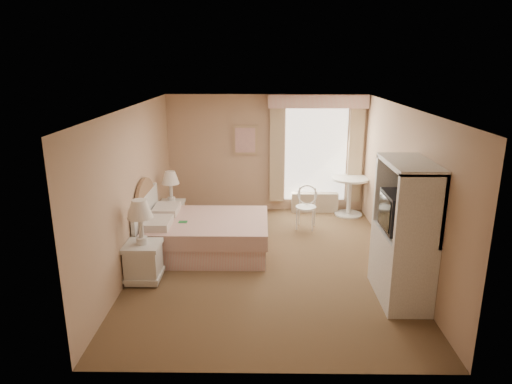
{
  "coord_description": "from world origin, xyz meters",
  "views": [
    {
      "loc": [
        -0.1,
        -6.83,
        3.17
      ],
      "look_at": [
        -0.19,
        0.3,
        1.11
      ],
      "focal_mm": 32.0,
      "sensor_mm": 36.0,
      "label": 1
    }
  ],
  "objects_px": {
    "nightstand_far": "(172,208)",
    "round_table": "(350,190)",
    "bed": "(201,234)",
    "armoire": "(403,243)",
    "cafe_chair": "(306,203)",
    "nightstand_near": "(143,252)"
  },
  "relations": [
    {
      "from": "nightstand_near",
      "to": "nightstand_far",
      "type": "relative_size",
      "value": 1.1
    },
    {
      "from": "nightstand_far",
      "to": "round_table",
      "type": "height_order",
      "value": "nightstand_far"
    },
    {
      "from": "round_table",
      "to": "nightstand_far",
      "type": "bearing_deg",
      "value": -166.62
    },
    {
      "from": "bed",
      "to": "nightstand_far",
      "type": "xyz_separation_m",
      "value": [
        -0.72,
        1.14,
        0.09
      ]
    },
    {
      "from": "round_table",
      "to": "armoire",
      "type": "relative_size",
      "value": 0.42
    },
    {
      "from": "round_table",
      "to": "bed",
      "type": "bearing_deg",
      "value": -145.23
    },
    {
      "from": "cafe_chair",
      "to": "round_table",
      "type": "bearing_deg",
      "value": 49.96
    },
    {
      "from": "round_table",
      "to": "armoire",
      "type": "distance_m",
      "value": 3.51
    },
    {
      "from": "round_table",
      "to": "cafe_chair",
      "type": "distance_m",
      "value": 1.22
    },
    {
      "from": "cafe_chair",
      "to": "armoire",
      "type": "bearing_deg",
      "value": -56.58
    },
    {
      "from": "bed",
      "to": "nightstand_near",
      "type": "distance_m",
      "value": 1.31
    },
    {
      "from": "bed",
      "to": "cafe_chair",
      "type": "distance_m",
      "value": 2.29
    },
    {
      "from": "bed",
      "to": "nightstand_far",
      "type": "height_order",
      "value": "bed"
    },
    {
      "from": "nightstand_near",
      "to": "cafe_chair",
      "type": "xyz_separation_m",
      "value": [
        2.62,
        2.35,
        0.01
      ]
    },
    {
      "from": "round_table",
      "to": "armoire",
      "type": "xyz_separation_m",
      "value": [
        0.06,
        -3.5,
        0.25
      ]
    },
    {
      "from": "cafe_chair",
      "to": "armoire",
      "type": "distance_m",
      "value": 2.97
    },
    {
      "from": "nightstand_near",
      "to": "armoire",
      "type": "bearing_deg",
      "value": -6.6
    },
    {
      "from": "armoire",
      "to": "nightstand_near",
      "type": "bearing_deg",
      "value": 173.4
    },
    {
      "from": "nightstand_far",
      "to": "round_table",
      "type": "xyz_separation_m",
      "value": [
        3.59,
        0.85,
        0.12
      ]
    },
    {
      "from": "bed",
      "to": "round_table",
      "type": "relative_size",
      "value": 2.54
    },
    {
      "from": "round_table",
      "to": "cafe_chair",
      "type": "bearing_deg",
      "value": -142.98
    },
    {
      "from": "bed",
      "to": "round_table",
      "type": "height_order",
      "value": "bed"
    }
  ]
}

